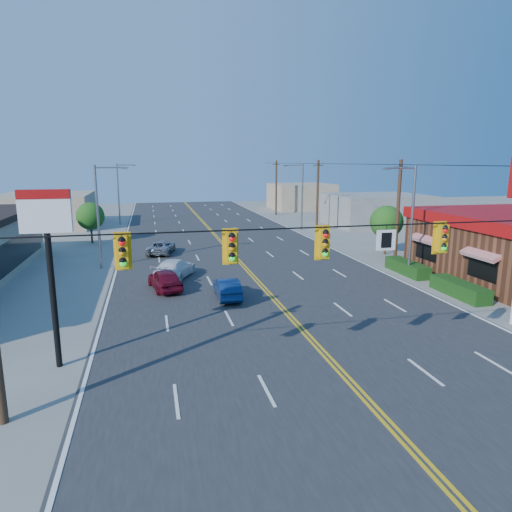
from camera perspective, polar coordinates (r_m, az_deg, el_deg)
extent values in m
plane|color=gray|center=(18.36, 11.56, -15.20)|extent=(160.00, 160.00, 0.00)
cube|color=#2D2D30|center=(36.44, -1.58, -1.29)|extent=(20.00, 120.00, 0.06)
cylinder|color=black|center=(16.55, 12.40, 3.68)|extent=(24.00, 0.05, 0.05)
cube|color=white|center=(17.18, 15.94, 1.93)|extent=(0.75, 0.04, 0.75)
cube|color=#D89E0C|center=(15.08, -16.34, 0.49)|extent=(0.55, 0.34, 1.25)
cube|color=#D89E0C|center=(15.27, -3.13, 1.09)|extent=(0.55, 0.34, 1.25)
cube|color=#D89E0C|center=(16.17, 8.47, 1.57)|extent=(0.55, 0.34, 1.25)
cube|color=#D89E0C|center=(18.41, 22.22, 2.06)|extent=(0.55, 0.34, 1.25)
cube|color=#194214|center=(33.53, 21.02, -2.50)|extent=(1.20, 9.00, 0.90)
cylinder|color=black|center=(19.89, -24.03, -4.59)|extent=(0.24, 0.24, 6.00)
cube|color=white|center=(19.29, -24.82, 4.58)|extent=(1.90, 0.30, 1.30)
cylinder|color=gray|center=(34.27, 18.90, 3.99)|extent=(0.20, 0.20, 8.00)
cylinder|color=gray|center=(33.43, 17.71, 10.44)|extent=(2.20, 0.12, 0.12)
cube|color=gray|center=(32.89, 16.03, 10.44)|extent=(0.50, 0.25, 0.15)
cylinder|color=gray|center=(55.96, 5.80, 7.33)|extent=(0.20, 0.20, 8.00)
cylinder|color=gray|center=(55.46, 4.78, 11.24)|extent=(2.20, 0.12, 0.12)
cube|color=gray|center=(55.13, 3.67, 11.20)|extent=(0.50, 0.25, 0.15)
cylinder|color=gray|center=(37.23, -19.14, 4.55)|extent=(0.20, 0.20, 8.00)
cylinder|color=gray|center=(36.89, -17.82, 10.50)|extent=(2.20, 0.12, 0.12)
cube|color=gray|center=(36.83, -16.08, 10.52)|extent=(0.50, 0.25, 0.15)
cylinder|color=gray|center=(63.05, -16.82, 7.39)|extent=(0.20, 0.20, 8.00)
cylinder|color=gray|center=(62.85, -16.01, 10.89)|extent=(2.20, 0.12, 0.12)
cube|color=gray|center=(62.81, -14.99, 10.90)|extent=(0.50, 0.25, 0.15)
cylinder|color=#47301E|center=(38.26, 17.30, 5.15)|extent=(0.28, 0.28, 8.40)
cylinder|color=#47301E|center=(54.48, 7.69, 7.38)|extent=(0.28, 0.28, 8.40)
cylinder|color=#47301E|center=(71.56, 2.54, 8.49)|extent=(0.28, 0.28, 8.40)
cylinder|color=#47301E|center=(42.77, 15.86, 1.61)|extent=(0.20, 0.20, 2.10)
sphere|color=#235B19|center=(42.49, 16.00, 4.12)|extent=(2.94, 2.94, 2.94)
cylinder|color=#47301E|center=(49.67, -19.85, 2.66)|extent=(0.20, 0.20, 2.00)
sphere|color=#235B19|center=(49.44, -20.00, 4.71)|extent=(2.80, 2.80, 2.80)
cube|color=gray|center=(62.35, 14.81, 5.61)|extent=(12.00, 10.00, 4.00)
cube|color=tan|center=(64.39, -24.76, 5.19)|extent=(11.00, 12.00, 4.20)
cube|color=tan|center=(81.32, 5.64, 7.42)|extent=(10.00, 10.00, 4.40)
imported|color=maroon|center=(30.21, -11.31, -2.96)|extent=(2.38, 4.31, 1.39)
imported|color=navy|center=(27.92, -3.61, -4.14)|extent=(1.36, 3.76, 1.23)
imported|color=white|center=(33.05, -10.17, -1.66)|extent=(3.66, 5.14, 1.38)
imported|color=#9E9FA3|center=(42.05, -11.76, 1.02)|extent=(2.94, 4.69, 1.21)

